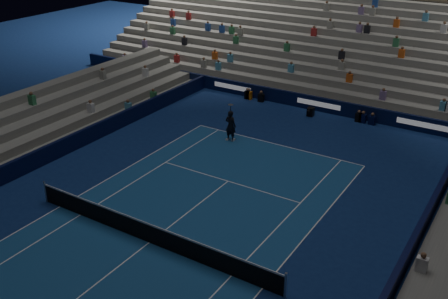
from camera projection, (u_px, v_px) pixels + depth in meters
ground at (149, 243)px, 22.10m from camera, size 90.00×90.00×0.00m
court_surface at (149, 242)px, 22.10m from camera, size 10.97×23.77×0.01m
sponsor_barrier_far at (319, 104)px, 36.05m from camera, size 44.00×0.25×1.00m
sponsor_barrier_west at (2, 175)px, 26.55m from camera, size 0.25×37.00×1.00m
grandstand_main at (367, 37)px, 42.02m from camera, size 44.00×15.20×11.20m
tennis_net at (149, 233)px, 21.88m from camera, size 12.90×0.10×1.10m
tennis_player at (231, 126)px, 31.30m from camera, size 0.71×0.47×1.94m
broadcast_camera at (311, 112)px, 35.30m from camera, size 0.48×0.90×0.57m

